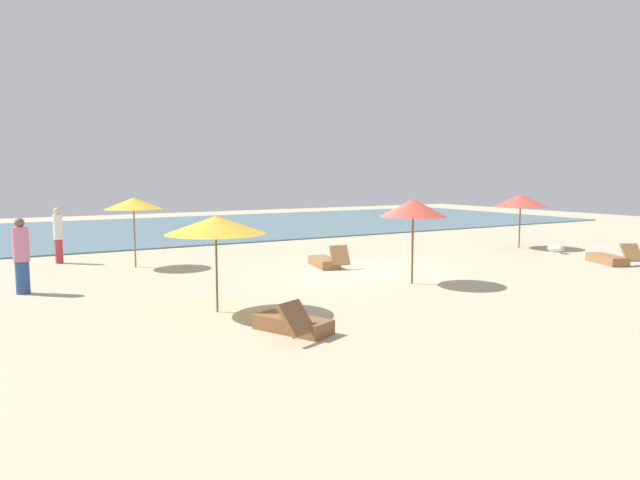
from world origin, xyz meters
TOP-DOWN VIEW (x-y plane):
  - ground_plane at (0.00, 0.00)m, footprint 60.00×60.00m
  - ocean_water at (0.00, 17.00)m, footprint 48.00×16.00m
  - umbrella_0 at (-5.62, -2.08)m, footprint 2.13×2.13m
  - umbrella_1 at (0.02, -1.69)m, footprint 1.77×1.77m
  - umbrella_2 at (8.59, 2.02)m, footprint 2.07×2.07m
  - umbrella_3 at (-5.69, 4.92)m, footprint 1.77×1.77m
  - lounger_0 at (-0.51, 1.89)m, footprint 0.93×1.74m
  - lounger_1 at (7.82, -2.32)m, footprint 1.22×1.78m
  - lounger_2 at (-5.00, -4.34)m, footprint 1.20×1.77m
  - person_0 at (-7.65, 7.03)m, footprint 0.36×0.36m
  - person_1 at (-9.03, 2.17)m, footprint 0.53×0.53m
  - dog at (8.56, 0.27)m, footprint 0.49×0.71m

SIDE VIEW (x-z plane):
  - ground_plane at x=0.00m, z-range 0.00..0.00m
  - ocean_water at x=0.00m, z-range 0.00..0.06m
  - lounger_1 at x=7.82m, z-range -0.18..0.52m
  - lounger_2 at x=-5.00m, z-range -0.18..0.52m
  - lounger_0 at x=-0.51m, z-range -0.20..0.54m
  - dog at x=8.56m, z-range 0.01..0.34m
  - person_1 at x=-9.03m, z-range 0.00..1.87m
  - person_0 at x=-7.65m, z-range 0.04..1.87m
  - umbrella_0 at x=-5.62m, z-range 0.83..2.88m
  - umbrella_2 at x=8.59m, z-range 0.82..2.94m
  - umbrella_3 at x=-5.69m, z-range 0.91..3.11m
  - umbrella_1 at x=0.02m, z-range 0.89..3.17m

